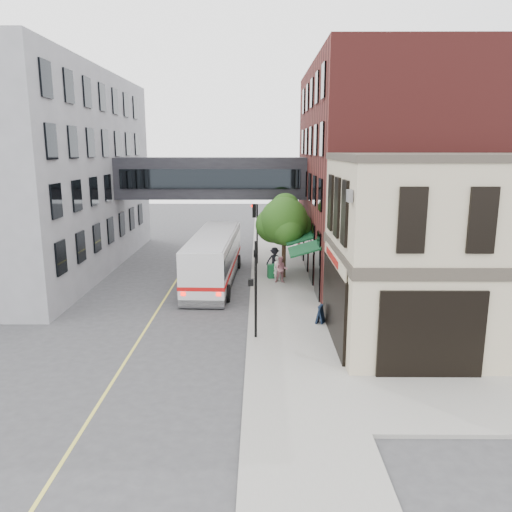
{
  "coord_description": "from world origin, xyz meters",
  "views": [
    {
      "loc": [
        0.55,
        -19.68,
        8.66
      ],
      "look_at": [
        0.4,
        3.93,
        3.55
      ],
      "focal_mm": 35.0,
      "sensor_mm": 36.0,
      "label": 1
    }
  ],
  "objects_px": {
    "pedestrian_a": "(278,269)",
    "sandwich_board": "(320,314)",
    "newspaper_box": "(271,271)",
    "bus": "(214,256)",
    "pedestrian_b": "(281,270)",
    "pedestrian_c": "(275,260)"
  },
  "relations": [
    {
      "from": "pedestrian_c",
      "to": "pedestrian_b",
      "type": "bearing_deg",
      "value": -88.17
    },
    {
      "from": "bus",
      "to": "newspaper_box",
      "type": "xyz_separation_m",
      "value": [
        3.77,
        0.54,
        -1.15
      ]
    },
    {
      "from": "pedestrian_a",
      "to": "newspaper_box",
      "type": "distance_m",
      "value": 0.91
    },
    {
      "from": "bus",
      "to": "pedestrian_c",
      "type": "xyz_separation_m",
      "value": [
        4.03,
        2.01,
        -0.72
      ]
    },
    {
      "from": "pedestrian_b",
      "to": "newspaper_box",
      "type": "distance_m",
      "value": 1.38
    },
    {
      "from": "pedestrian_a",
      "to": "pedestrian_b",
      "type": "relative_size",
      "value": 0.95
    },
    {
      "from": "newspaper_box",
      "to": "sandwich_board",
      "type": "bearing_deg",
      "value": -89.18
    },
    {
      "from": "pedestrian_b",
      "to": "pedestrian_c",
      "type": "distance_m",
      "value": 2.66
    },
    {
      "from": "pedestrian_b",
      "to": "newspaper_box",
      "type": "relative_size",
      "value": 1.84
    },
    {
      "from": "bus",
      "to": "pedestrian_b",
      "type": "distance_m",
      "value": 4.5
    },
    {
      "from": "pedestrian_b",
      "to": "pedestrian_c",
      "type": "relative_size",
      "value": 0.96
    },
    {
      "from": "bus",
      "to": "pedestrian_c",
      "type": "distance_m",
      "value": 4.56
    },
    {
      "from": "pedestrian_a",
      "to": "newspaper_box",
      "type": "height_order",
      "value": "pedestrian_a"
    },
    {
      "from": "pedestrian_c",
      "to": "sandwich_board",
      "type": "relative_size",
      "value": 1.96
    },
    {
      "from": "pedestrian_a",
      "to": "sandwich_board",
      "type": "xyz_separation_m",
      "value": [
        1.84,
        -8.04,
        -0.36
      ]
    },
    {
      "from": "pedestrian_a",
      "to": "sandwich_board",
      "type": "distance_m",
      "value": 8.25
    },
    {
      "from": "newspaper_box",
      "to": "sandwich_board",
      "type": "distance_m",
      "value": 9.06
    },
    {
      "from": "pedestrian_b",
      "to": "sandwich_board",
      "type": "xyz_separation_m",
      "value": [
        1.62,
        -7.61,
        -0.41
      ]
    },
    {
      "from": "pedestrian_b",
      "to": "pedestrian_a",
      "type": "bearing_deg",
      "value": 119.13
    },
    {
      "from": "newspaper_box",
      "to": "pedestrian_c",
      "type": "bearing_deg",
      "value": 66.56
    },
    {
      "from": "pedestrian_a",
      "to": "pedestrian_c",
      "type": "relative_size",
      "value": 0.92
    },
    {
      "from": "bus",
      "to": "pedestrian_b",
      "type": "bearing_deg",
      "value": -8.15
    }
  ]
}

